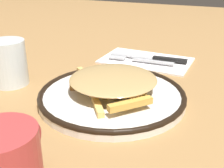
{
  "coord_description": "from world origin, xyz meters",
  "views": [
    {
      "loc": [
        -0.48,
        -0.19,
        0.26
      ],
      "look_at": [
        0.0,
        0.0,
        0.04
      ],
      "focal_mm": 46.54,
      "sensor_mm": 36.0,
      "label": 1
    }
  ],
  "objects_px": {
    "fries_heap": "(113,82)",
    "water_glass": "(9,63)",
    "knife": "(154,58)",
    "coffee_mug": "(6,163)",
    "fork": "(140,60)",
    "napkin": "(147,60)",
    "plate": "(112,95)"
  },
  "relations": [
    {
      "from": "fries_heap",
      "to": "water_glass",
      "type": "bearing_deg",
      "value": 92.2
    },
    {
      "from": "knife",
      "to": "coffee_mug",
      "type": "bearing_deg",
      "value": 174.87
    },
    {
      "from": "coffee_mug",
      "to": "fork",
      "type": "bearing_deg",
      "value": -1.86
    },
    {
      "from": "fries_heap",
      "to": "water_glass",
      "type": "distance_m",
      "value": 0.24
    },
    {
      "from": "fries_heap",
      "to": "napkin",
      "type": "bearing_deg",
      "value": -0.71
    },
    {
      "from": "knife",
      "to": "water_glass",
      "type": "bearing_deg",
      "value": 134.42
    },
    {
      "from": "coffee_mug",
      "to": "knife",
      "type": "bearing_deg",
      "value": -5.13
    },
    {
      "from": "fork",
      "to": "knife",
      "type": "bearing_deg",
      "value": -47.7
    },
    {
      "from": "fries_heap",
      "to": "coffee_mug",
      "type": "relative_size",
      "value": 1.91
    },
    {
      "from": "napkin",
      "to": "water_glass",
      "type": "distance_m",
      "value": 0.36
    },
    {
      "from": "plate",
      "to": "water_glass",
      "type": "distance_m",
      "value": 0.24
    },
    {
      "from": "plate",
      "to": "fries_heap",
      "type": "relative_size",
      "value": 1.34
    },
    {
      "from": "fries_heap",
      "to": "water_glass",
      "type": "xyz_separation_m",
      "value": [
        -0.01,
        0.24,
        0.01
      ]
    },
    {
      "from": "fries_heap",
      "to": "fork",
      "type": "bearing_deg",
      "value": 2.36
    },
    {
      "from": "fries_heap",
      "to": "knife",
      "type": "distance_m",
      "value": 0.25
    },
    {
      "from": "fork",
      "to": "knife",
      "type": "distance_m",
      "value": 0.04
    },
    {
      "from": "fork",
      "to": "coffee_mug",
      "type": "height_order",
      "value": "coffee_mug"
    },
    {
      "from": "napkin",
      "to": "fork",
      "type": "distance_m",
      "value": 0.03
    },
    {
      "from": "fries_heap",
      "to": "knife",
      "type": "relative_size",
      "value": 1.03
    },
    {
      "from": "fries_heap",
      "to": "coffee_mug",
      "type": "distance_m",
      "value": 0.28
    },
    {
      "from": "fries_heap",
      "to": "knife",
      "type": "height_order",
      "value": "fries_heap"
    },
    {
      "from": "fries_heap",
      "to": "napkin",
      "type": "relative_size",
      "value": 0.91
    },
    {
      "from": "fries_heap",
      "to": "fork",
      "type": "xyz_separation_m",
      "value": [
        0.22,
        0.01,
        -0.03
      ]
    },
    {
      "from": "plate",
      "to": "knife",
      "type": "height_order",
      "value": "plate"
    },
    {
      "from": "napkin",
      "to": "knife",
      "type": "bearing_deg",
      "value": -88.98
    },
    {
      "from": "plate",
      "to": "fork",
      "type": "bearing_deg",
      "value": 1.97
    },
    {
      "from": "plate",
      "to": "coffee_mug",
      "type": "xyz_separation_m",
      "value": [
        -0.27,
        0.02,
        0.03
      ]
    },
    {
      "from": "knife",
      "to": "fries_heap",
      "type": "bearing_deg",
      "value": 174.96
    },
    {
      "from": "water_glass",
      "to": "coffee_mug",
      "type": "xyz_separation_m",
      "value": [
        -0.27,
        -0.22,
        -0.01
      ]
    },
    {
      "from": "fries_heap",
      "to": "knife",
      "type": "xyz_separation_m",
      "value": [
        0.25,
        -0.02,
        -0.03
      ]
    },
    {
      "from": "coffee_mug",
      "to": "fries_heap",
      "type": "bearing_deg",
      "value": -5.21
    },
    {
      "from": "plate",
      "to": "knife",
      "type": "distance_m",
      "value": 0.25
    }
  ]
}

